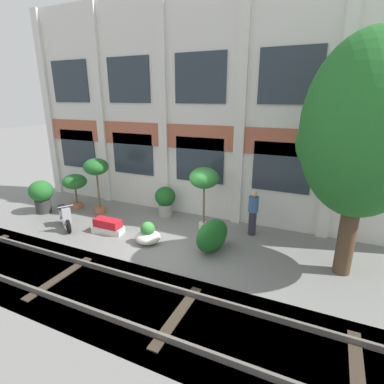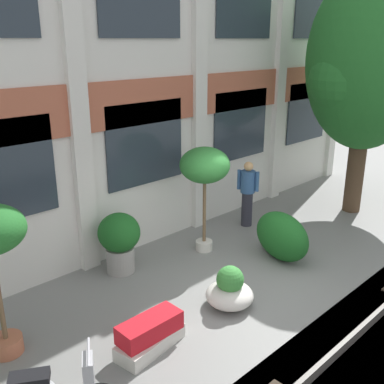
{
  "view_description": "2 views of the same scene",
  "coord_description": "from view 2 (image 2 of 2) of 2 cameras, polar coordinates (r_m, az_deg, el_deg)",
  "views": [
    {
      "loc": [
        4.37,
        -7.41,
        4.54
      ],
      "look_at": [
        0.36,
        1.39,
        1.45
      ],
      "focal_mm": 28.0,
      "sensor_mm": 36.0,
      "label": 1
    },
    {
      "loc": [
        -5.63,
        -4.3,
        4.28
      ],
      "look_at": [
        0.47,
        1.95,
        1.3
      ],
      "focal_mm": 42.0,
      "sensor_mm": 36.0,
      "label": 2
    }
  ],
  "objects": [
    {
      "name": "potted_plant_terracotta_small",
      "position": [
        9.06,
        1.63,
        3.03
      ],
      "size": [
        1.03,
        1.03,
        2.25
      ],
      "color": "beige",
      "rests_on": "ground"
    },
    {
      "name": "topiary_hedge",
      "position": [
        9.33,
        11.33,
        -5.53
      ],
      "size": [
        0.99,
        1.48,
        0.98
      ],
      "primitive_type": "ellipsoid",
      "rotation": [
        0.0,
        0.0,
        4.48
      ],
      "color": "#19561E",
      "rests_on": "ground"
    },
    {
      "name": "apartment_facade",
      "position": [
        9.29,
        -7.29,
        17.06
      ],
      "size": [
        15.5,
        0.64,
        8.07
      ],
      "color": "silver",
      "rests_on": "ground"
    },
    {
      "name": "broadleaf_tree",
      "position": [
        11.86,
        21.51,
        14.94
      ],
      "size": [
        3.09,
        2.94,
        6.02
      ],
      "color": "#4C3826",
      "rests_on": "ground"
    },
    {
      "name": "potted_plant_square_trough",
      "position": [
        6.83,
        -5.35,
        -17.58
      ],
      "size": [
        1.13,
        0.59,
        0.5
      ],
      "color": "beige",
      "rests_on": "ground"
    },
    {
      "name": "resident_by_doorway",
      "position": [
        10.72,
        7.06,
        0.01
      ],
      "size": [
        0.34,
        0.5,
        1.59
      ],
      "rotation": [
        0.0,
        0.0,
        -2.75
      ],
      "color": "#282833",
      "rests_on": "ground"
    },
    {
      "name": "potted_plant_stone_basin",
      "position": [
        8.68,
        -9.2,
        -5.89
      ],
      "size": [
        0.81,
        0.81,
        1.19
      ],
      "color": "gray",
      "rests_on": "ground"
    },
    {
      "name": "potted_plant_wide_bowl",
      "position": [
        7.74,
        4.82,
        -12.38
      ],
      "size": [
        0.81,
        0.81,
        0.73
      ],
      "color": "beige",
      "rests_on": "ground"
    },
    {
      "name": "ground_plane",
      "position": [
        8.28,
        7.3,
        -12.49
      ],
      "size": [
        80.0,
        80.0,
        0.0
      ],
      "primitive_type": "plane",
      "color": "slate"
    }
  ]
}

